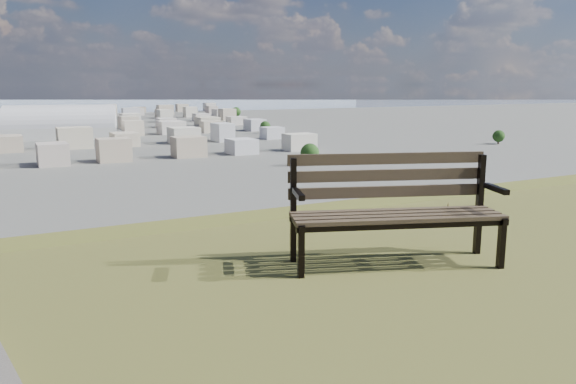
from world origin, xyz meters
TOP-DOWN VIEW (x-y plane):
  - park_bench at (0.77, 2.15)m, footprint 1.87×1.13m
  - arena at (27.06, 299.56)m, footprint 55.50×32.78m

SIDE VIEW (x-z plane):
  - arena at x=27.06m, z-range -5.80..16.14m
  - park_bench at x=0.77m, z-range 25.06..25.99m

